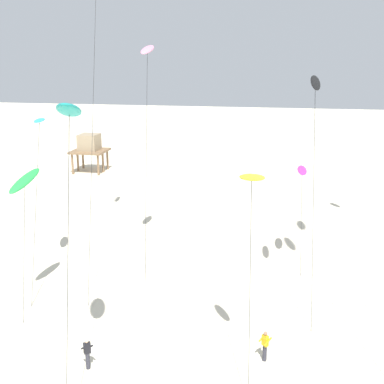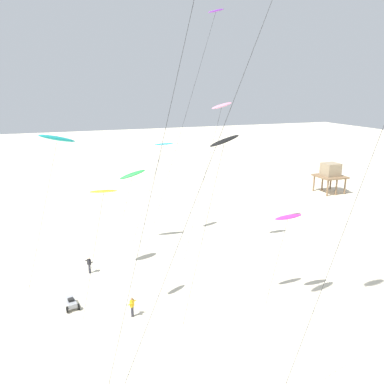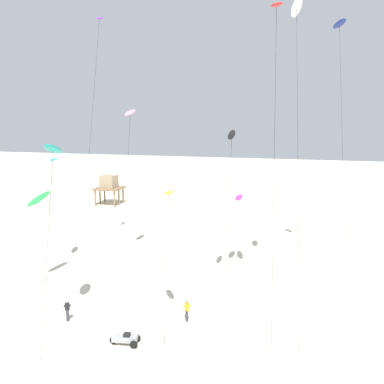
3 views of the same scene
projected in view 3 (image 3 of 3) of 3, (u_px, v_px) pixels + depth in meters
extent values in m
plane|color=beige|center=(112.00, 350.00, 29.74)|extent=(260.00, 260.00, 0.00)
ellipsoid|color=navy|center=(340.00, 24.00, 41.28)|extent=(1.54, 2.20, 0.92)
cylinder|color=#262626|center=(343.00, 157.00, 38.74)|extent=(1.38, 9.35, 23.54)
ellipsoid|color=black|center=(232.00, 135.00, 37.30)|extent=(0.64, 2.34, 0.97)
cylinder|color=#262626|center=(230.00, 220.00, 36.85)|extent=(0.52, 3.38, 13.69)
ellipsoid|color=white|center=(297.00, 7.00, 35.32)|extent=(1.41, 3.35, 1.48)
cylinder|color=#262626|center=(298.00, 165.00, 32.25)|extent=(1.54, 10.45, 23.64)
ellipsoid|color=#33BFE0|center=(54.00, 160.00, 42.81)|extent=(1.59, 2.69, 0.38)
cylinder|color=#262626|center=(47.00, 222.00, 41.73)|extent=(0.63, 4.18, 11.06)
ellipsoid|color=green|center=(39.00, 199.00, 39.45)|extent=(1.17, 2.92, 1.32)
cylinder|color=#262626|center=(36.00, 247.00, 39.06)|extent=(0.35, 2.26, 7.97)
ellipsoid|color=#D8339E|center=(239.00, 197.00, 44.09)|extent=(0.71, 2.50, 0.39)
cylinder|color=#262626|center=(238.00, 236.00, 43.83)|extent=(0.29, 1.85, 7.25)
ellipsoid|color=teal|center=(53.00, 149.00, 29.64)|extent=(1.94, 3.32, 1.18)
cylinder|color=#262626|center=(47.00, 254.00, 29.06)|extent=(0.54, 3.56, 13.05)
ellipsoid|color=pink|center=(130.00, 112.00, 44.42)|extent=(0.82, 2.18, 0.89)
cylinder|color=#262626|center=(127.00, 194.00, 43.70)|extent=(0.64, 4.24, 15.47)
ellipsoid|color=red|center=(277.00, 5.00, 31.49)|extent=(1.37, 2.85, 0.90)
cylinder|color=#262626|center=(274.00, 174.00, 30.50)|extent=(0.91, 6.12, 22.93)
ellipsoid|color=yellow|center=(169.00, 193.00, 30.91)|extent=(1.68, 2.41, 0.77)
cylinder|color=#262626|center=(166.00, 269.00, 30.69)|extent=(0.35, 2.26, 10.04)
ellipsoid|color=purple|center=(99.00, 18.00, 44.32)|extent=(0.69, 1.90, 0.68)
cylinder|color=#262626|center=(90.00, 147.00, 42.34)|extent=(1.25, 8.43, 24.70)
cylinder|color=#33333D|center=(187.00, 316.00, 33.81)|extent=(0.22, 0.22, 0.88)
cube|color=gold|center=(187.00, 307.00, 33.68)|extent=(0.38, 0.39, 0.58)
sphere|color=#9E7051|center=(187.00, 302.00, 33.61)|extent=(0.20, 0.20, 0.20)
cylinder|color=gold|center=(188.00, 307.00, 33.48)|extent=(0.43, 0.41, 0.39)
cylinder|color=gold|center=(186.00, 305.00, 33.87)|extent=(0.43, 0.41, 0.39)
cylinder|color=#33333D|center=(68.00, 315.00, 33.85)|extent=(0.22, 0.22, 0.88)
cube|color=black|center=(67.00, 306.00, 33.72)|extent=(0.39, 0.36, 0.58)
sphere|color=beige|center=(67.00, 301.00, 33.65)|extent=(0.20, 0.20, 0.20)
cylinder|color=black|center=(64.00, 306.00, 33.63)|extent=(0.37, 0.46, 0.39)
cylinder|color=black|center=(70.00, 305.00, 33.79)|extent=(0.37, 0.46, 0.39)
cylinder|color=#846647|center=(95.00, 198.00, 75.77)|extent=(0.28, 0.28, 2.69)
cylinder|color=#846647|center=(115.00, 199.00, 74.85)|extent=(0.28, 0.28, 2.69)
cylinder|color=#846647|center=(105.00, 194.00, 79.10)|extent=(0.28, 0.28, 2.69)
cylinder|color=#846647|center=(123.00, 195.00, 78.19)|extent=(0.28, 0.28, 2.69)
cylinder|color=#846647|center=(100.00, 196.00, 77.43)|extent=(0.28, 0.28, 2.69)
cylinder|color=#846647|center=(119.00, 197.00, 76.52)|extent=(0.28, 0.28, 2.69)
cube|color=#846647|center=(109.00, 188.00, 76.72)|extent=(4.42, 4.39, 0.24)
cube|color=#9E896B|center=(109.00, 181.00, 76.52)|extent=(2.43, 2.63, 2.11)
cube|color=gray|center=(125.00, 338.00, 30.41)|extent=(1.78, 0.94, 0.36)
cube|color=black|center=(127.00, 335.00, 30.35)|extent=(0.50, 0.50, 0.20)
cylinder|color=black|center=(113.00, 340.00, 30.54)|extent=(0.53, 0.20, 0.52)
cylinder|color=black|center=(134.00, 345.00, 29.92)|extent=(0.53, 0.20, 0.52)
cylinder|color=black|center=(137.00, 338.00, 30.81)|extent=(0.53, 0.20, 0.52)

